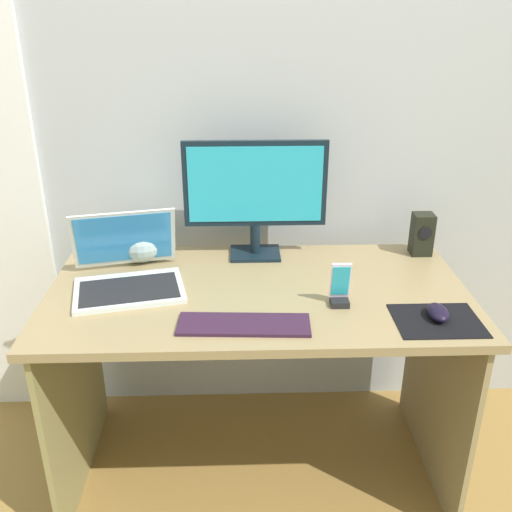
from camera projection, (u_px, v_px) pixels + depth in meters
ground_plane at (258, 465)px, 2.15m from camera, size 8.00×8.00×0.00m
wall_back at (254, 107)px, 2.05m from camera, size 6.00×0.04×2.50m
desk at (258, 332)px, 1.91m from camera, size 1.35×0.71×0.75m
monitor at (255, 192)px, 1.99m from camera, size 0.50×0.14×0.42m
speaker_right at (422, 234)px, 2.07m from camera, size 0.07×0.07×0.15m
laptop at (127, 272)px, 1.85m from camera, size 0.40×0.38×0.23m
fishbowl at (141, 237)px, 2.02m from camera, size 0.18×0.18×0.18m
keyboard_external at (244, 325)px, 1.63m from camera, size 0.39×0.14×0.01m
mousepad at (437, 321)px, 1.66m from camera, size 0.25×0.20×0.00m
mouse at (438, 312)px, 1.66m from camera, size 0.07×0.10×0.04m
phone_in_dock at (340, 290)px, 1.73m from camera, size 0.06×0.05×0.14m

